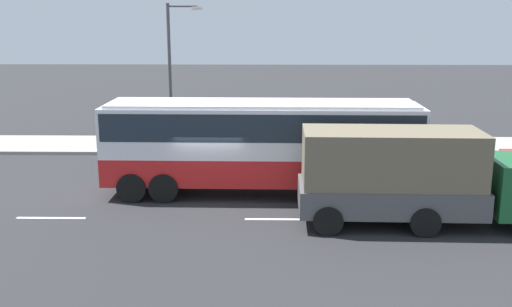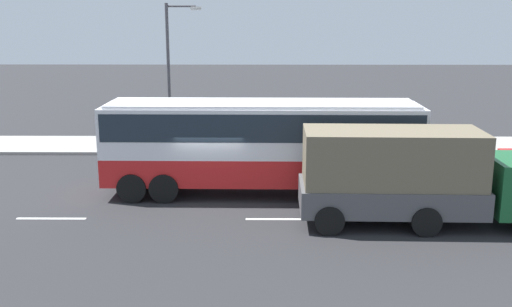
{
  "view_description": "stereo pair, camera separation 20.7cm",
  "coord_description": "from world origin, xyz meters",
  "px_view_note": "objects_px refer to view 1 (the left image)",
  "views": [
    {
      "loc": [
        2.11,
        -21.74,
        6.89
      ],
      "look_at": [
        1.72,
        0.77,
        1.51
      ],
      "focal_mm": 41.28,
      "sensor_mm": 36.0,
      "label": 1
    },
    {
      "loc": [
        1.9,
        -21.74,
        6.89
      ],
      "look_at": [
        1.72,
        0.77,
        1.51
      ],
      "focal_mm": 41.28,
      "sensor_mm": 36.0,
      "label": 2
    }
  ],
  "objects_px": {
    "street_lamp": "(173,68)",
    "cargo_truck": "(416,175)",
    "coach_bus": "(262,138)",
    "pedestrian_near_curb": "(389,126)"
  },
  "relations": [
    {
      "from": "pedestrian_near_curb",
      "to": "street_lamp",
      "type": "xyz_separation_m",
      "value": [
        -11.04,
        -1.57,
        3.14
      ]
    },
    {
      "from": "coach_bus",
      "to": "cargo_truck",
      "type": "height_order",
      "value": "coach_bus"
    },
    {
      "from": "cargo_truck",
      "to": "pedestrian_near_curb",
      "type": "bearing_deg",
      "value": 83.97
    },
    {
      "from": "cargo_truck",
      "to": "street_lamp",
      "type": "relative_size",
      "value": 1.16
    },
    {
      "from": "cargo_truck",
      "to": "street_lamp",
      "type": "xyz_separation_m",
      "value": [
        -9.53,
        10.15,
        2.6
      ]
    },
    {
      "from": "street_lamp",
      "to": "cargo_truck",
      "type": "bearing_deg",
      "value": -46.82
    },
    {
      "from": "coach_bus",
      "to": "street_lamp",
      "type": "xyz_separation_m",
      "value": [
        -4.41,
        6.79,
        2.04
      ]
    },
    {
      "from": "coach_bus",
      "to": "pedestrian_near_curb",
      "type": "distance_m",
      "value": 10.73
    },
    {
      "from": "pedestrian_near_curb",
      "to": "street_lamp",
      "type": "relative_size",
      "value": 0.24
    },
    {
      "from": "coach_bus",
      "to": "cargo_truck",
      "type": "relative_size",
      "value": 1.45
    }
  ]
}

